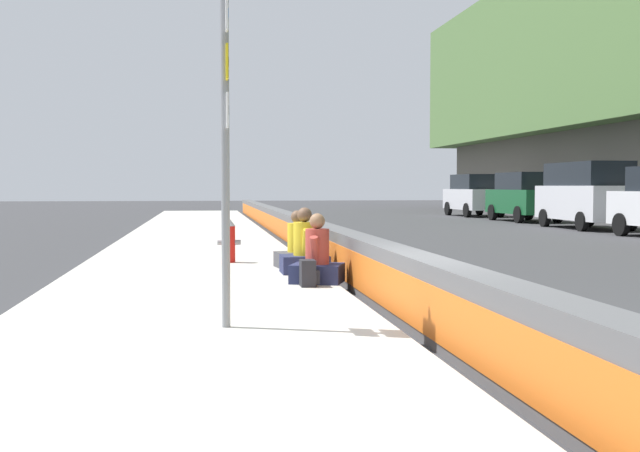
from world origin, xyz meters
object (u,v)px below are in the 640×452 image
backpack (308,273)px  parked_car_midline (586,194)px  parked_car_far (524,196)px  parked_car_farther (474,195)px  seated_person_middle (305,252)px  route_sign_post (226,131)px  seated_person_rear (297,250)px  fire_hydrant (229,240)px  seated_person_foreground (317,261)px

backpack → parked_car_midline: 21.31m
parked_car_midline → parked_car_far: bearing=-1.5°
parked_car_farther → parked_car_midline: bearing=180.0°
seated_person_middle → parked_car_farther: size_ratio=0.24×
route_sign_post → parked_car_midline: (20.11, -14.35, -0.88)m
route_sign_post → seated_person_rear: (6.07, -1.48, -1.76)m
seated_person_middle → backpack: bearing=174.5°
fire_hydrant → seated_person_foreground: size_ratio=0.81×
seated_person_middle → parked_car_farther: (27.77, -12.86, 0.69)m
backpack → parked_car_midline: bearing=-37.7°
fire_hydrant → parked_car_farther: (25.68, -14.10, 0.60)m
backpack → parked_car_far: parked_car_far is taller
seated_person_rear → parked_car_farther: bearing=-25.6°
seated_person_foreground → parked_car_midline: parked_car_midline is taller
seated_person_rear → parked_car_midline: (14.04, -12.87, 0.88)m
parked_car_far → parked_car_farther: 6.46m
seated_person_middle → backpack: (-1.84, 0.18, -0.16)m
fire_hydrant → parked_car_midline: parked_car_midline is taller
backpack → parked_car_midline: (16.83, -13.03, 1.02)m
parked_car_far → route_sign_post: bearing=151.2°
seated_person_rear → parked_car_far: size_ratio=0.22×
seated_person_rear → backpack: bearing=176.7°
route_sign_post → seated_person_middle: size_ratio=3.16×
route_sign_post → parked_car_far: (26.43, -14.51, -1.05)m
backpack → parked_car_farther: (29.61, -13.03, 0.85)m
route_sign_post → parked_car_farther: 35.89m
seated_person_foreground → seated_person_rear: (2.35, 0.04, -0.01)m
parked_car_far → parked_car_farther: bearing=1.4°
route_sign_post → parked_car_farther: (32.88, -14.35, -1.05)m
parked_car_midline → seated_person_middle: bearing=139.4°
seated_person_rear → parked_car_far: bearing=-32.6°
fire_hydrant → backpack: fire_hydrant is taller
parked_car_midline → parked_car_farther: size_ratio=1.06×
seated_person_foreground → backpack: (-0.44, 0.20, -0.14)m
parked_car_farther → seated_person_foreground: bearing=156.2°
seated_person_foreground → seated_person_rear: seated_person_foreground is taller
parked_car_far → fire_hydrant: bearing=143.4°
seated_person_rear → parked_car_farther: (26.81, -12.87, 0.71)m
seated_person_middle → parked_car_midline: 19.77m
seated_person_foreground → parked_car_far: 26.18m
route_sign_post → parked_car_far: 30.17m
seated_person_foreground → seated_person_rear: size_ratio=1.03×
seated_person_middle → route_sign_post: bearing=163.7°
parked_car_farther → seated_person_rear: bearing=154.4°
seated_person_rear → backpack: 2.80m
seated_person_foreground → fire_hydrant: bearing=19.9°
parked_car_midline → parked_car_farther: (12.77, -0.00, -0.17)m
seated_person_foreground → parked_car_farther: bearing=-23.8°
route_sign_post → seated_person_middle: 5.61m
seated_person_middle → parked_car_farther: parked_car_farther is taller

